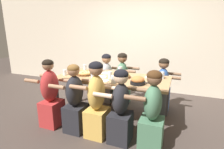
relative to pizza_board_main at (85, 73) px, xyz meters
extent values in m
plane|color=#423833|center=(0.56, 0.05, -0.82)|extent=(18.00, 18.00, 0.00)
cube|color=beige|center=(0.56, 1.91, 0.78)|extent=(10.00, 0.06, 3.20)
cube|color=tan|center=(0.56, 0.05, -0.05)|extent=(2.08, 0.94, 0.04)
cube|color=#4C4C51|center=(-0.42, -0.36, -0.45)|extent=(0.07, 0.07, 0.75)
cube|color=#4C4C51|center=(1.54, -0.36, -0.45)|extent=(0.07, 0.07, 0.75)
cube|color=#4C4C51|center=(-0.42, 0.46, -0.45)|extent=(0.07, 0.07, 0.75)
cube|color=#4C4C51|center=(1.54, 0.46, -0.45)|extent=(0.07, 0.07, 0.75)
cylinder|color=brown|center=(0.00, 0.00, -0.03)|extent=(0.31, 0.31, 0.02)
torus|color=tan|center=(0.00, 0.00, 0.01)|extent=(0.30, 0.30, 0.04)
cylinder|color=#E5C675|center=(0.00, 0.00, 0.00)|extent=(0.25, 0.25, 0.04)
cylinder|color=#4C7A3D|center=(0.02, 0.07, 0.02)|extent=(0.02, 0.02, 0.01)
cylinder|color=#4C7A3D|center=(0.08, -0.02, 0.02)|extent=(0.02, 0.02, 0.01)
cylinder|color=#4C7A3D|center=(0.05, -0.04, 0.02)|extent=(0.02, 0.02, 0.01)
cylinder|color=#4C7A3D|center=(-0.02, -0.06, 0.02)|extent=(0.02, 0.02, 0.01)
cylinder|color=#4C7A3D|center=(-0.01, -0.02, 0.02)|extent=(0.02, 0.02, 0.01)
cylinder|color=#4C7A3D|center=(-0.02, 0.05, 0.02)|extent=(0.02, 0.02, 0.01)
cylinder|color=#4C7A3D|center=(-0.02, -0.04, 0.02)|extent=(0.02, 0.02, 0.01)
cylinder|color=brown|center=(0.75, 0.09, -0.03)|extent=(0.31, 0.31, 0.02)
torus|color=tan|center=(0.75, 0.09, 0.01)|extent=(0.28, 0.28, 0.04)
cylinder|color=#E5C675|center=(0.75, 0.09, 0.00)|extent=(0.23, 0.23, 0.04)
cylinder|color=#4C7A3D|center=(0.71, 0.03, 0.03)|extent=(0.02, 0.02, 0.01)
cylinder|color=#4C7A3D|center=(0.72, 0.04, 0.03)|extent=(0.02, 0.02, 0.01)
cylinder|color=#4C7A3D|center=(0.72, 0.10, 0.03)|extent=(0.02, 0.02, 0.01)
cylinder|color=#4C7A3D|center=(0.69, 0.15, 0.03)|extent=(0.02, 0.02, 0.01)
cylinder|color=black|center=(1.11, -0.21, -0.01)|extent=(0.24, 0.24, 0.05)
cylinder|color=black|center=(1.28, -0.21, 0.00)|extent=(0.11, 0.02, 0.02)
ellipsoid|color=#C17038|center=(1.11, -0.21, 0.04)|extent=(0.21, 0.21, 0.12)
cylinder|color=white|center=(1.25, 0.27, -0.03)|extent=(0.23, 0.23, 0.01)
cube|color=#B7B7BC|center=(1.25, 0.27, -0.02)|extent=(0.08, 0.15, 0.01)
cylinder|color=white|center=(0.51, -0.25, -0.03)|extent=(0.19, 0.19, 0.01)
cube|color=#B7B7BC|center=(0.51, -0.25, -0.02)|extent=(0.12, 0.08, 0.01)
cylinder|color=white|center=(0.36, -0.05, -0.03)|extent=(0.24, 0.24, 0.01)
cube|color=#B7B7BC|center=(0.36, -0.05, -0.02)|extent=(0.17, 0.03, 0.01)
cylinder|color=white|center=(0.33, 0.28, -0.03)|extent=(0.19, 0.19, 0.01)
cube|color=#B7B7BC|center=(0.33, 0.28, -0.02)|extent=(0.13, 0.05, 0.01)
cylinder|color=silver|center=(-0.26, 0.17, 0.02)|extent=(0.07, 0.07, 0.10)
cylinder|color=#1EA8DB|center=(-0.26, 0.17, 0.00)|extent=(0.06, 0.06, 0.08)
cylinder|color=black|center=(-0.24, 0.17, 0.03)|extent=(0.00, 0.02, 0.13)
cylinder|color=silver|center=(0.56, -0.05, 0.03)|extent=(0.07, 0.07, 0.13)
cylinder|color=silver|center=(0.15, 0.37, 0.03)|extent=(0.07, 0.07, 0.12)
cylinder|color=silver|center=(-0.35, -0.15, 0.02)|extent=(0.07, 0.07, 0.10)
cylinder|color=silver|center=(-0.35, -0.15, 0.00)|extent=(0.06, 0.06, 0.06)
cylinder|color=silver|center=(0.62, 0.33, 0.04)|extent=(0.08, 0.08, 0.15)
cylinder|color=black|center=(0.62, 0.33, 0.02)|extent=(0.07, 0.07, 0.11)
cylinder|color=silver|center=(1.43, 0.26, 0.03)|extent=(0.08, 0.08, 0.13)
cylinder|color=silver|center=(1.43, 0.26, 0.01)|extent=(0.07, 0.07, 0.09)
cylinder|color=silver|center=(0.72, -0.30, 0.03)|extent=(0.08, 0.08, 0.13)
cylinder|color=black|center=(0.72, -0.30, 0.00)|extent=(0.07, 0.07, 0.07)
cylinder|color=silver|center=(-0.18, 0.32, 0.04)|extent=(0.07, 0.07, 0.14)
cylinder|color=silver|center=(-0.18, 0.32, 0.00)|extent=(0.06, 0.06, 0.08)
cylinder|color=silver|center=(1.32, -0.01, 0.04)|extent=(0.06, 0.06, 0.14)
cylinder|color=black|center=(1.32, -0.01, 0.01)|extent=(0.05, 0.05, 0.09)
cylinder|color=silver|center=(0.31, -0.25, 0.02)|extent=(0.07, 0.07, 0.10)
cube|color=gold|center=(0.58, -0.64, -0.60)|extent=(0.32, 0.34, 0.45)
ellipsoid|color=gold|center=(0.58, -0.64, -0.11)|extent=(0.24, 0.36, 0.54)
sphere|color=#9E7051|center=(0.58, -0.64, 0.27)|extent=(0.21, 0.21, 0.21)
ellipsoid|color=black|center=(0.58, -0.64, 0.30)|extent=(0.21, 0.21, 0.15)
cylinder|color=#9E7051|center=(0.37, -0.81, 0.01)|extent=(0.28, 0.06, 0.06)
cylinder|color=#9E7051|center=(0.37, -0.47, 0.01)|extent=(0.28, 0.06, 0.06)
cube|color=#477556|center=(0.53, 0.74, -0.60)|extent=(0.32, 0.34, 0.45)
ellipsoid|color=#477556|center=(0.53, 0.74, -0.12)|extent=(0.24, 0.36, 0.50)
sphere|color=brown|center=(0.53, 0.74, 0.23)|extent=(0.21, 0.21, 0.21)
ellipsoid|color=black|center=(0.53, 0.74, 0.26)|extent=(0.21, 0.21, 0.15)
cylinder|color=brown|center=(0.73, 0.91, -0.02)|extent=(0.28, 0.06, 0.06)
cylinder|color=brown|center=(0.73, 0.57, -0.02)|extent=(0.28, 0.06, 0.06)
cube|color=#232328|center=(0.19, -0.64, -0.60)|extent=(0.32, 0.34, 0.45)
ellipsoid|color=#232328|center=(0.19, -0.64, -0.13)|extent=(0.24, 0.36, 0.50)
sphere|color=#9E7051|center=(0.19, -0.64, 0.21)|extent=(0.19, 0.19, 0.19)
ellipsoid|color=brown|center=(0.19, -0.64, 0.24)|extent=(0.19, 0.19, 0.13)
cylinder|color=#9E7051|center=(-0.02, -0.81, -0.03)|extent=(0.28, 0.06, 0.06)
cylinder|color=#9E7051|center=(-0.02, -0.47, -0.03)|extent=(0.28, 0.06, 0.06)
cube|color=#477556|center=(1.42, -0.64, -0.60)|extent=(0.32, 0.34, 0.45)
ellipsoid|color=#477556|center=(1.42, -0.64, -0.13)|extent=(0.24, 0.36, 0.49)
sphere|color=brown|center=(1.42, -0.64, 0.21)|extent=(0.20, 0.20, 0.20)
ellipsoid|color=#422814|center=(1.42, -0.64, 0.24)|extent=(0.20, 0.20, 0.14)
cylinder|color=brown|center=(1.22, -0.81, -0.03)|extent=(0.28, 0.06, 0.06)
cylinder|color=brown|center=(1.22, -0.47, -0.03)|extent=(0.28, 0.06, 0.06)
cube|color=#2D5193|center=(1.41, 0.74, -0.60)|extent=(0.32, 0.34, 0.45)
ellipsoid|color=#2D5193|center=(1.41, 0.74, -0.16)|extent=(0.24, 0.36, 0.44)
sphere|color=brown|center=(1.41, 0.74, 0.16)|extent=(0.20, 0.20, 0.20)
ellipsoid|color=black|center=(1.41, 0.74, 0.20)|extent=(0.21, 0.21, 0.14)
cylinder|color=brown|center=(1.62, 0.91, -0.07)|extent=(0.28, 0.06, 0.06)
cylinder|color=brown|center=(1.62, 0.57, -0.07)|extent=(0.28, 0.06, 0.06)
cube|color=#99999E|center=(0.14, 0.74, -0.60)|extent=(0.32, 0.34, 0.45)
ellipsoid|color=#99999E|center=(0.14, 0.74, -0.14)|extent=(0.24, 0.36, 0.47)
sphere|color=#9E7051|center=(0.14, 0.74, 0.19)|extent=(0.21, 0.21, 0.21)
ellipsoid|color=black|center=(0.14, 0.74, 0.23)|extent=(0.21, 0.21, 0.15)
cylinder|color=#9E7051|center=(0.35, 0.91, -0.05)|extent=(0.28, 0.06, 0.06)
cylinder|color=#9E7051|center=(0.35, 0.57, -0.05)|extent=(0.28, 0.06, 0.06)
cube|color=#232328|center=(0.97, -0.64, -0.60)|extent=(0.32, 0.34, 0.45)
ellipsoid|color=#232328|center=(0.97, -0.64, -0.15)|extent=(0.24, 0.36, 0.46)
sphere|color=beige|center=(0.97, -0.64, 0.18)|extent=(0.21, 0.21, 0.21)
ellipsoid|color=black|center=(0.97, -0.64, 0.22)|extent=(0.21, 0.21, 0.14)
cylinder|color=beige|center=(0.76, -0.81, -0.06)|extent=(0.28, 0.06, 0.06)
cylinder|color=beige|center=(0.76, -0.47, -0.06)|extent=(0.28, 0.06, 0.06)
cube|color=#B22D2D|center=(-0.30, -0.64, -0.60)|extent=(0.32, 0.34, 0.45)
ellipsoid|color=#B22D2D|center=(-0.30, -0.64, -0.10)|extent=(0.24, 0.36, 0.55)
sphere|color=#9E7051|center=(-0.30, -0.64, 0.26)|extent=(0.18, 0.18, 0.18)
ellipsoid|color=black|center=(-0.30, -0.64, 0.29)|extent=(0.19, 0.19, 0.13)
cylinder|color=#9E7051|center=(-0.51, -0.81, 0.01)|extent=(0.28, 0.06, 0.06)
cylinder|color=#9E7051|center=(-0.51, -0.47, 0.01)|extent=(0.28, 0.06, 0.06)
camera|label=1|loc=(1.72, -2.87, 0.80)|focal=28.00mm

